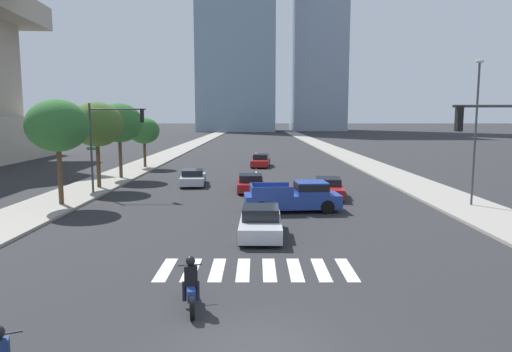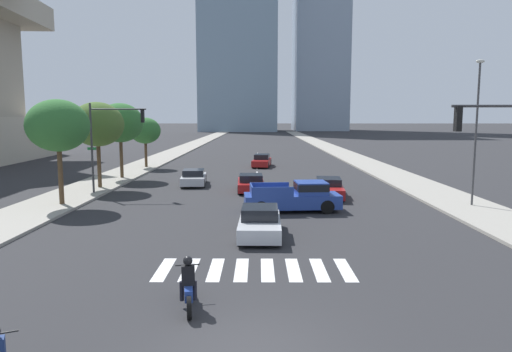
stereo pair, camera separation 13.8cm
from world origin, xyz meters
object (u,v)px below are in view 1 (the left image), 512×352
Objects in this scene: pickup_truck at (297,197)px; sedan_silver_1 at (260,223)px; street_tree_nearest at (57,126)px; sedan_silver_2 at (193,178)px; sedan_red_0 at (328,188)px; sedan_red_3 at (250,183)px; sedan_red_4 at (261,161)px; street_tree_second at (96,125)px; motorcycle_lead at (191,287)px; traffic_signal_far at (110,132)px; street_lamp_east at (476,123)px; street_tree_third at (119,123)px; street_tree_fourth at (144,131)px.

pickup_truck is 1.29× the size of sedan_silver_1.
street_tree_nearest is (-13.83, 1.34, 3.95)m from pickup_truck.
sedan_silver_2 is 11.70m from street_tree_nearest.
sedan_red_0 is at bearing 11.54° from street_tree_nearest.
pickup_truck reaches higher than sedan_red_3.
street_tree_second is at bearing -31.62° from sedan_red_4.
sedan_silver_2 is (-3.11, 23.26, -0.01)m from motorcycle_lead.
traffic_signal_far reaches higher than pickup_truck.
sedan_silver_2 reaches higher than sedan_red_3.
sedan_red_4 is 26.00m from street_lamp_east.
street_tree_second is at bearing 164.17° from street_lamp_east.
motorcycle_lead is at bearing -69.95° from street_tree_third.
sedan_red_0 is at bearing 57.14° from pickup_truck.
motorcycle_lead reaches higher than sedan_silver_1.
traffic_signal_far is at bearing -87.64° from sedan_red_0.
street_tree_fourth is at bearing 5.64° from motorcycle_lead.
motorcycle_lead is at bearing -74.55° from street_tree_fourth.
street_tree_fourth is (-24.19, 20.90, -1.04)m from street_lamp_east.
sedan_silver_1 is 16.33m from sedan_silver_2.
sedan_red_4 is at bearing 7.94° from street_tree_fourth.
pickup_truck reaches higher than sedan_red_0.
pickup_truck is 13.72m from traffic_signal_far.
street_lamp_east reaches higher than motorcycle_lead.
motorcycle_lead is 0.39× the size of pickup_truck.
pickup_truck is 23.72m from sedan_red_4.
sedan_silver_1 is 0.98× the size of sedan_red_3.
sedan_silver_2 is 0.53× the size of street_lamp_east.
sedan_red_0 is at bearing 156.52° from sedan_silver_1.
street_tree_third is (0.00, 5.51, 0.05)m from street_tree_second.
motorcycle_lead is 19.08m from sedan_red_0.
motorcycle_lead is 0.35× the size of traffic_signal_far.
sedan_silver_1 is 0.69× the size of street_tree_second.
sedan_red_3 is at bearing -53.26° from street_tree_fourth.
sedan_red_4 reaches higher than sedan_red_3.
street_tree_third reaches higher than sedan_red_4.
street_tree_fourth is (-16.34, 17.30, 3.30)m from sedan_red_0.
street_tree_third is at bearing 152.92° from street_lamp_east.
sedan_red_0 is 17.19m from street_tree_nearest.
sedan_silver_2 is 0.73× the size of traffic_signal_far.
sedan_red_4 is at bearing 89.69° from pickup_truck.
street_tree_nearest reaches higher than sedan_red_0.
sedan_silver_2 is at bearing 54.65° from sedan_red_3.
traffic_signal_far reaches higher than sedan_red_0.
sedan_silver_1 reaches higher than sedan_red_3.
sedan_silver_2 is 8.56m from street_tree_third.
street_tree_fourth is (-11.14, 14.92, 3.31)m from sedan_red_3.
sedan_silver_2 is at bearing 152.99° from street_lamp_east.
pickup_truck is at bearing 159.99° from sedan_silver_1.
street_tree_nearest is (-9.73, 14.57, 4.18)m from motorcycle_lead.
sedan_silver_1 is at bearing -179.24° from sedan_red_3.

